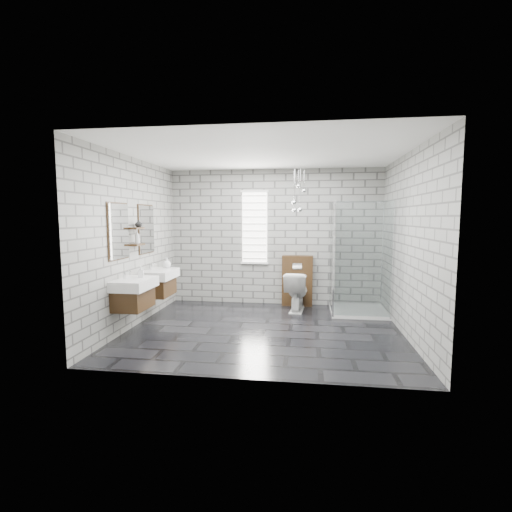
% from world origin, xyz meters
% --- Properties ---
extents(floor, '(4.20, 3.60, 0.02)m').
position_xyz_m(floor, '(0.00, 0.00, -0.01)').
color(floor, black).
rests_on(floor, ground).
extents(ceiling, '(4.20, 3.60, 0.02)m').
position_xyz_m(ceiling, '(0.00, 0.00, 2.71)').
color(ceiling, white).
rests_on(ceiling, wall_back).
extents(wall_back, '(4.20, 0.02, 2.70)m').
position_xyz_m(wall_back, '(0.00, 1.81, 1.35)').
color(wall_back, gray).
rests_on(wall_back, floor).
extents(wall_front, '(4.20, 0.02, 2.70)m').
position_xyz_m(wall_front, '(0.00, -1.81, 1.35)').
color(wall_front, gray).
rests_on(wall_front, floor).
extents(wall_left, '(0.02, 3.60, 2.70)m').
position_xyz_m(wall_left, '(-2.11, 0.00, 1.35)').
color(wall_left, gray).
rests_on(wall_left, floor).
extents(wall_right, '(0.02, 3.60, 2.70)m').
position_xyz_m(wall_right, '(2.11, 0.00, 1.35)').
color(wall_right, gray).
rests_on(wall_right, floor).
extents(vanity_left, '(0.47, 0.70, 1.57)m').
position_xyz_m(vanity_left, '(-1.91, -0.52, 0.76)').
color(vanity_left, '#3C2612').
rests_on(vanity_left, wall_left).
extents(vanity_right, '(0.47, 0.70, 1.57)m').
position_xyz_m(vanity_right, '(-1.91, 0.43, 0.76)').
color(vanity_right, '#3C2612').
rests_on(vanity_right, wall_left).
extents(shelf_lower, '(0.14, 0.30, 0.03)m').
position_xyz_m(shelf_lower, '(-2.03, -0.05, 1.32)').
color(shelf_lower, '#3C2612').
rests_on(shelf_lower, wall_left).
extents(shelf_upper, '(0.14, 0.30, 0.03)m').
position_xyz_m(shelf_upper, '(-2.03, -0.05, 1.58)').
color(shelf_upper, '#3C2612').
rests_on(shelf_upper, wall_left).
extents(window, '(0.56, 0.05, 1.48)m').
position_xyz_m(window, '(-0.40, 1.78, 1.55)').
color(window, white).
rests_on(window, wall_back).
extents(cistern_panel, '(0.60, 0.20, 1.00)m').
position_xyz_m(cistern_panel, '(0.47, 1.70, 0.50)').
color(cistern_panel, '#3C2612').
rests_on(cistern_panel, floor).
extents(flush_plate, '(0.18, 0.01, 0.12)m').
position_xyz_m(flush_plate, '(0.47, 1.60, 0.80)').
color(flush_plate, silver).
rests_on(flush_plate, cistern_panel).
extents(shower_enclosure, '(1.00, 1.00, 2.03)m').
position_xyz_m(shower_enclosure, '(1.50, 1.18, 0.50)').
color(shower_enclosure, white).
rests_on(shower_enclosure, floor).
extents(pendant_cluster, '(0.27, 0.20, 0.86)m').
position_xyz_m(pendant_cluster, '(0.47, 1.37, 2.08)').
color(pendant_cluster, silver).
rests_on(pendant_cluster, ceiling).
extents(toilet, '(0.48, 0.76, 0.74)m').
position_xyz_m(toilet, '(0.47, 1.28, 0.37)').
color(toilet, white).
rests_on(toilet, floor).
extents(soap_bottle_a, '(0.10, 0.10, 0.17)m').
position_xyz_m(soap_bottle_a, '(-1.83, -0.36, 0.94)').
color(soap_bottle_a, '#B2B2B2').
rests_on(soap_bottle_a, vanity_left).
extents(soap_bottle_b, '(0.18, 0.18, 0.18)m').
position_xyz_m(soap_bottle_b, '(-1.84, 0.70, 0.94)').
color(soap_bottle_b, '#B2B2B2').
rests_on(soap_bottle_b, vanity_right).
extents(soap_bottle_c, '(0.09, 0.09, 0.21)m').
position_xyz_m(soap_bottle_c, '(-2.02, -0.06, 1.44)').
color(soap_bottle_c, '#B2B2B2').
rests_on(soap_bottle_c, shelf_lower).
extents(vase, '(0.12, 0.12, 0.12)m').
position_xyz_m(vase, '(-2.02, 0.01, 1.65)').
color(vase, '#B2B2B2').
rests_on(vase, shelf_upper).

